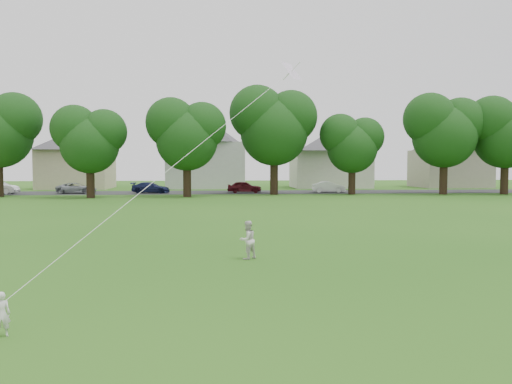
{
  "coord_description": "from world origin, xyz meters",
  "views": [
    {
      "loc": [
        1.44,
        -11.61,
        3.08
      ],
      "look_at": [
        2.5,
        2.0,
        2.3
      ],
      "focal_mm": 35.0,
      "sensor_mm": 36.0,
      "label": 1
    }
  ],
  "objects": [
    {
      "name": "street",
      "position": [
        0.0,
        42.0,
        0.01
      ],
      "size": [
        90.0,
        7.0,
        0.01
      ],
      "primitive_type": "cube",
      "color": "#2D2D30",
      "rests_on": "ground"
    },
    {
      "name": "kite",
      "position": [
        0.84,
        1.76,
        3.47
      ],
      "size": [
        3.71,
        4.84,
        12.28
      ],
      "color": "white",
      "rests_on": "ground"
    },
    {
      "name": "ground",
      "position": [
        0.0,
        0.0,
        0.0
      ],
      "size": [
        160.0,
        160.0,
        0.0
      ],
      "primitive_type": "plane",
      "color": "#215313",
      "rests_on": "ground"
    },
    {
      "name": "parked_cars",
      "position": [
        -9.02,
        41.0,
        0.6
      ],
      "size": [
        46.3,
        2.07,
        1.27
      ],
      "color": "black",
      "rests_on": "ground"
    },
    {
      "name": "house_row",
      "position": [
        0.93,
        52.0,
        4.76
      ],
      "size": [
        76.38,
        13.9,
        10.5
      ],
      "color": "silver",
      "rests_on": "ground"
    },
    {
      "name": "toddler",
      "position": [
        -2.4,
        -2.59,
        0.41
      ],
      "size": [
        0.35,
        0.28,
        0.82
      ],
      "primitive_type": "imported",
      "rotation": [
        0.0,
        0.0,
        3.49
      ],
      "color": "silver",
      "rests_on": "ground"
    },
    {
      "name": "tree_row",
      "position": [
        3.94,
        36.72,
        6.43
      ],
      "size": [
        83.67,
        9.61,
        11.12
      ],
      "color": "black",
      "rests_on": "ground"
    },
    {
      "name": "older_boy",
      "position": [
        2.4,
        4.3,
        0.62
      ],
      "size": [
        0.77,
        0.74,
        1.24
      ],
      "primitive_type": "imported",
      "rotation": [
        0.0,
        0.0,
        3.79
      ],
      "color": "silver",
      "rests_on": "ground"
    }
  ]
}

